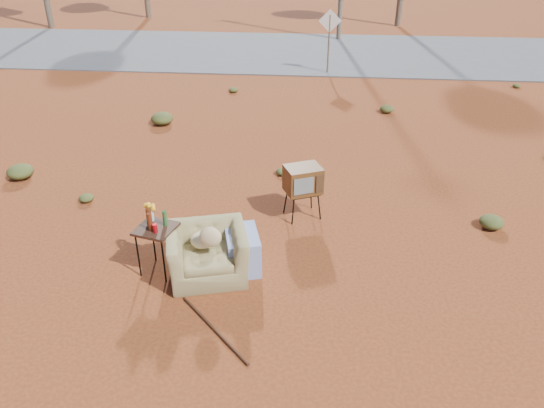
{
  "coord_description": "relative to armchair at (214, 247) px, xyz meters",
  "views": [
    {
      "loc": [
        1.21,
        -6.88,
        5.2
      ],
      "look_at": [
        0.51,
        0.91,
        0.8
      ],
      "focal_mm": 35.0,
      "sensor_mm": 36.0,
      "label": 1
    }
  ],
  "objects": [
    {
      "name": "armchair",
      "position": [
        0.0,
        0.0,
        0.0
      ],
      "size": [
        1.57,
        1.26,
        1.08
      ],
      "rotation": [
        0.0,
        0.0,
        0.26
      ],
      "color": "olive",
      "rests_on": "ground"
    },
    {
      "name": "side_table",
      "position": [
        -0.93,
        0.01,
        0.35
      ],
      "size": [
        0.7,
        0.7,
        1.15
      ],
      "rotation": [
        0.0,
        0.0,
        -0.26
      ],
      "color": "#361F13",
      "rests_on": "ground"
    },
    {
      "name": "ground",
      "position": [
        0.34,
        0.02,
        -0.5
      ],
      "size": [
        140.0,
        140.0,
        0.0
      ],
      "primitive_type": "plane",
      "color": "brown",
      "rests_on": "ground"
    },
    {
      "name": "tv_unit",
      "position": [
        1.33,
        1.93,
        0.27
      ],
      "size": [
        0.79,
        0.72,
        1.04
      ],
      "rotation": [
        0.0,
        0.0,
        0.41
      ],
      "color": "black",
      "rests_on": "ground"
    },
    {
      "name": "highway",
      "position": [
        0.34,
        15.02,
        -0.48
      ],
      "size": [
        140.0,
        7.0,
        0.04
      ],
      "primitive_type": "cube",
      "color": "#565659",
      "rests_on": "ground"
    },
    {
      "name": "road_sign",
      "position": [
        1.84,
        12.02,
        1.0
      ],
      "size": [
        0.78,
        0.06,
        2.19
      ],
      "color": "brown",
      "rests_on": "ground"
    },
    {
      "name": "scrub_patch",
      "position": [
        -0.49,
        4.43,
        -0.36
      ],
      "size": [
        17.49,
        8.07,
        0.33
      ],
      "color": "#4C5123",
      "rests_on": "ground"
    },
    {
      "name": "rusty_bar",
      "position": [
        0.23,
        -1.34,
        -0.48
      ],
      "size": [
        1.17,
        1.28,
        0.04
      ],
      "primitive_type": "cylinder",
      "rotation": [
        0.0,
        1.57,
        -0.83
      ],
      "color": "#452412",
      "rests_on": "ground"
    }
  ]
}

